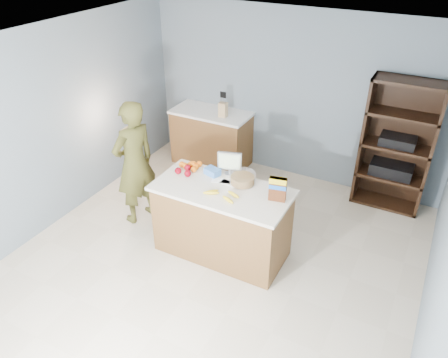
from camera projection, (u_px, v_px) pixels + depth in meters
The scene contains 15 objects.
floor at pixel (210, 266), 5.10m from camera, with size 4.50×5.00×0.02m, color beige.
walls at pixel (207, 138), 4.24m from camera, with size 4.52×5.02×2.51m.
counter_peninsula at pixel (222, 224), 5.11m from camera, with size 1.56×0.76×0.90m.
back_cabinet at pixel (212, 138), 7.01m from camera, with size 1.24×0.62×0.90m.
shelving_unit at pixel (397, 147), 5.81m from camera, with size 0.90×0.40×1.80m.
person at pixel (135, 163), 5.51m from camera, with size 0.60×0.40×1.66m, color #45441B.
knife_block at pixel (223, 109), 6.55m from camera, with size 0.12×0.10×0.31m.
envelopes at pixel (225, 182), 4.98m from camera, with size 0.35×0.17×0.00m.
bananas at pixel (221, 195), 4.72m from camera, with size 0.41×0.23×0.04m.
apples at pixel (184, 171), 5.13m from camera, with size 0.21×0.20×0.08m.
oranges at pixel (190, 166), 5.24m from camera, with size 0.27×0.22×0.07m.
blue_carton at pixel (212, 172), 5.11m from camera, with size 0.18×0.12×0.08m, color blue.
salad_bowl at pixel (243, 179), 4.93m from camera, with size 0.30×0.30×0.13m.
tv at pixel (230, 162), 5.06m from camera, with size 0.28×0.12×0.28m.
cereal_box at pixel (278, 188), 4.58m from camera, with size 0.19×0.10×0.27m.
Camera 1 is at (1.93, -3.32, 3.51)m, focal length 35.00 mm.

